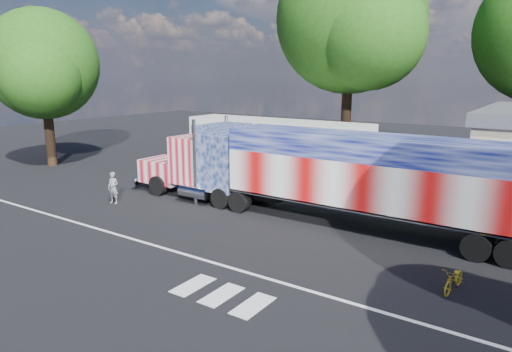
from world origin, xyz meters
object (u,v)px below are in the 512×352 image
Objects in this scene: woman at (113,188)px; semi_truck at (320,172)px; tree_w_a at (43,65)px; tree_n_mid at (352,20)px; coach_bus at (276,147)px; bicycle at (454,279)px.

semi_truck is at bearing 5.49° from woman.
tree_w_a is 22.16m from tree_n_mid.
coach_bus is at bearing 133.78° from semi_truck.
tree_w_a is (-22.60, 0.50, 5.13)m from semi_truck.
bicycle is at bearing -39.55° from coach_bus.
tree_w_a is at bearing 147.46° from woman.
tree_w_a reaches higher than bicycle.
bicycle is at bearing -31.48° from semi_truck.
tree_n_mid is (-3.48, 11.31, 8.04)m from semi_truck.
tree_w_a is (-29.53, 4.74, 7.05)m from bicycle.
bicycle is 0.10× the size of tree_n_mid.
bicycle is at bearing -56.21° from tree_n_mid.
tree_w_a reaches higher than woman.
coach_bus is at bearing 147.71° from bicycle.
woman is at bearing -160.68° from semi_truck.
woman is (-10.39, -3.64, -1.48)m from semi_truck.
tree_w_a is at bearing 178.15° from bicycle.
semi_truck is 1.85× the size of tree_w_a.
coach_bus is 17.85m from bicycle.
semi_truck reaches higher than coach_bus.
coach_bus is 8.38× the size of bicycle.
coach_bus is at bearing 22.62° from tree_w_a.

